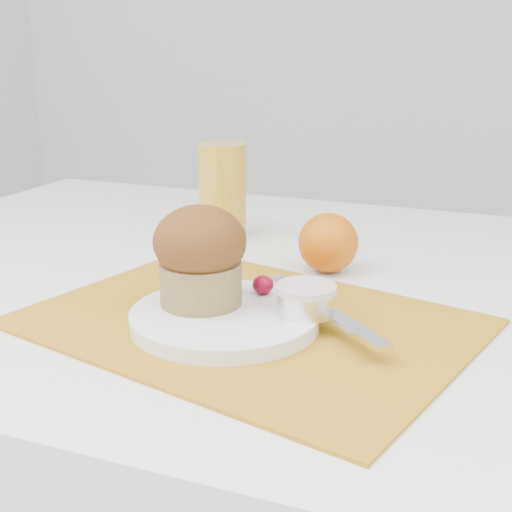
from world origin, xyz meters
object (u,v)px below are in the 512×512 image
at_px(plate, 225,318).
at_px(juice_glass, 222,191).
at_px(muffin, 200,255).
at_px(orange, 328,243).

distance_m(plate, juice_glass, 0.33).
height_order(juice_glass, muffin, juice_glass).
bearing_deg(plate, muffin, 160.38).
height_order(orange, juice_glass, juice_glass).
relative_size(plate, juice_glass, 1.39).
bearing_deg(orange, plate, -101.58).
xyz_separation_m(orange, muffin, (-0.07, -0.19, 0.03)).
height_order(plate, muffin, muffin).
bearing_deg(orange, muffin, -110.37).
relative_size(plate, orange, 2.56).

